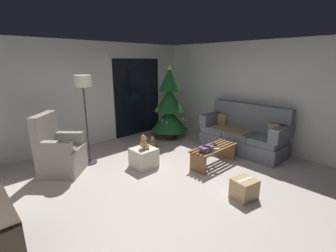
{
  "coord_description": "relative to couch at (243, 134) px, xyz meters",
  "views": [
    {
      "loc": [
        -2.55,
        -2.46,
        2.04
      ],
      "look_at": [
        0.4,
        0.7,
        0.85
      ],
      "focal_mm": 25.32,
      "sensor_mm": 36.0,
      "label": 1
    }
  ],
  "objects": [
    {
      "name": "armchair",
      "position": [
        -3.54,
        1.74,
        0.0
      ],
      "size": [
        0.97,
        0.97,
        1.13
      ],
      "color": "gray",
      "rests_on": "ground"
    },
    {
      "name": "cardboard_box_taped_mid_floor",
      "position": [
        -1.81,
        -1.08,
        -0.25
      ],
      "size": [
        0.39,
        0.37,
        0.31
      ],
      "color": "tan",
      "rests_on": "ground"
    },
    {
      "name": "coffee_table",
      "position": [
        -1.17,
        -0.03,
        -0.14
      ],
      "size": [
        1.1,
        0.4,
        0.39
      ],
      "color": "brown",
      "rests_on": "ground"
    },
    {
      "name": "patio_door_frame",
      "position": [
        -0.97,
        2.8,
        0.7
      ],
      "size": [
        1.6,
        0.02,
        2.2
      ],
      "primitive_type": "cube",
      "color": "silver",
      "rests_on": "ground"
    },
    {
      "name": "ground_plane",
      "position": [
        -2.32,
        -0.19,
        -0.4
      ],
      "size": [
        7.0,
        7.0,
        0.0
      ],
      "primitive_type": "plane",
      "color": "#BCB2A8"
    },
    {
      "name": "teddy_bear_honey",
      "position": [
        -2.24,
        0.86,
        0.1
      ],
      "size": [
        0.22,
        0.21,
        0.29
      ],
      "color": "tan",
      "rests_on": "ottoman"
    },
    {
      "name": "patio_door_glass",
      "position": [
        -0.97,
        2.78,
        0.65
      ],
      "size": [
        1.5,
        0.02,
        2.1
      ],
      "primitive_type": "cube",
      "color": "black",
      "rests_on": "ground"
    },
    {
      "name": "remote_graphite",
      "position": [
        -1.22,
        0.04,
        -0.0
      ],
      "size": [
        0.09,
        0.16,
        0.02
      ],
      "primitive_type": "cube",
      "rotation": [
        0.0,
        0.0,
        5.96
      ],
      "color": "#333338",
      "rests_on": "coffee_table"
    },
    {
      "name": "wall_right",
      "position": [
        0.54,
        -0.19,
        0.85
      ],
      "size": [
        0.12,
        6.0,
        2.5
      ],
      "primitive_type": "cube",
      "color": "silver",
      "rests_on": "ground"
    },
    {
      "name": "wall_back",
      "position": [
        -2.32,
        2.87,
        0.85
      ],
      "size": [
        5.72,
        0.12,
        2.5
      ],
      "primitive_type": "cube",
      "color": "silver",
      "rests_on": "ground"
    },
    {
      "name": "christmas_tree",
      "position": [
        -0.6,
        1.86,
        0.46
      ],
      "size": [
        0.99,
        0.99,
        1.94
      ],
      "color": "#4C1E19",
      "rests_on": "ground"
    },
    {
      "name": "teddy_bear_chestnut_by_tree",
      "position": [
        -1.43,
        1.57,
        -0.28
      ],
      "size": [
        0.2,
        0.2,
        0.29
      ],
      "color": "brown",
      "rests_on": "ground"
    },
    {
      "name": "ottoman",
      "position": [
        -2.25,
        0.86,
        -0.21
      ],
      "size": [
        0.44,
        0.44,
        0.38
      ],
      "primitive_type": "cube",
      "color": "beige",
      "rests_on": "ground"
    },
    {
      "name": "remote_white",
      "position": [
        -1.27,
        -0.13,
        -0.0
      ],
      "size": [
        0.12,
        0.15,
        0.02
      ],
      "primitive_type": "cube",
      "rotation": [
        0.0,
        0.0,
        3.72
      ],
      "color": "silver",
      "rests_on": "coffee_table"
    },
    {
      "name": "floor_lamp",
      "position": [
        -2.95,
        1.77,
        1.11
      ],
      "size": [
        0.32,
        0.32,
        1.78
      ],
      "color": "#2D2D30",
      "rests_on": "ground"
    },
    {
      "name": "couch",
      "position": [
        0.0,
        0.0,
        0.0
      ],
      "size": [
        0.8,
        1.95,
        1.08
      ],
      "color": "slate",
      "rests_on": "ground"
    },
    {
      "name": "cell_phone",
      "position": [
        -1.47,
        -0.08,
        0.09
      ],
      "size": [
        0.12,
        0.16,
        0.01
      ],
      "primitive_type": "cube",
      "rotation": [
        0.0,
        0.0,
        0.37
      ],
      "color": "black",
      "rests_on": "book_stack"
    },
    {
      "name": "remote_black",
      "position": [
        -1.05,
        0.04,
        -0.0
      ],
      "size": [
        0.13,
        0.15,
        0.02
      ],
      "primitive_type": "cube",
      "rotation": [
        0.0,
        0.0,
        2.53
      ],
      "color": "black",
      "rests_on": "coffee_table"
    },
    {
      "name": "book_stack",
      "position": [
        -1.48,
        -0.07,
        0.04
      ],
      "size": [
        0.28,
        0.22,
        0.1
      ],
      "color": "#4C4C51",
      "rests_on": "coffee_table"
    }
  ]
}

